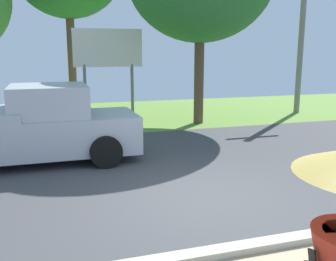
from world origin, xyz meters
The scene contains 4 objects.
ground_plane centered at (0.00, 2.95, -0.05)m, with size 40.00×22.00×0.20m.
pickup_truck centered at (-3.04, 3.43, 0.87)m, with size 5.20×2.28×1.88m.
utility_pole centered at (7.94, 8.11, 3.67)m, with size 1.80×0.24×6.99m.
roadside_billboard centered at (-0.33, 8.38, 2.55)m, with size 2.60×0.12×3.50m.
Camera 1 is at (-2.57, -6.25, 2.68)m, focal length 40.91 mm.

